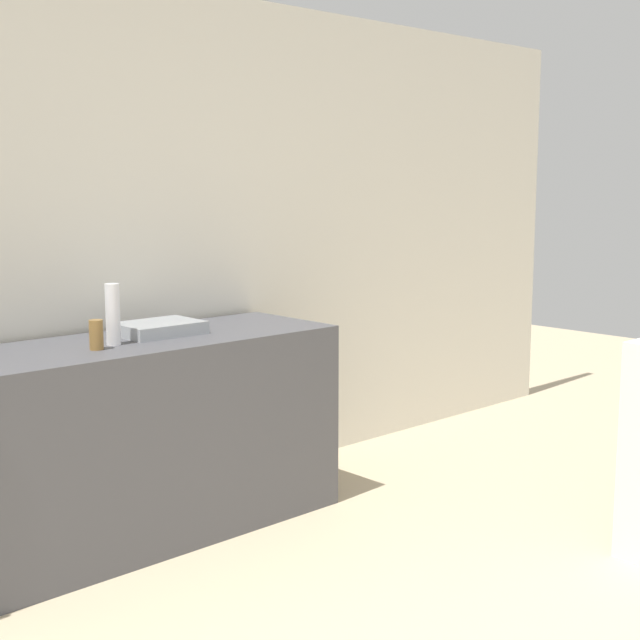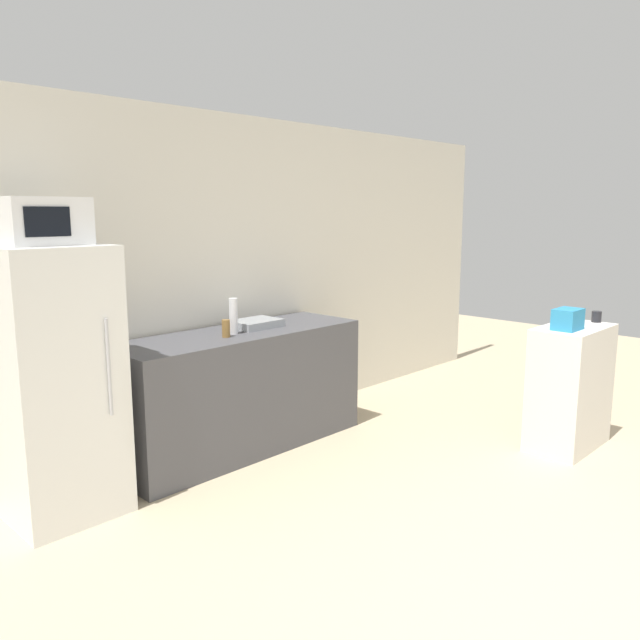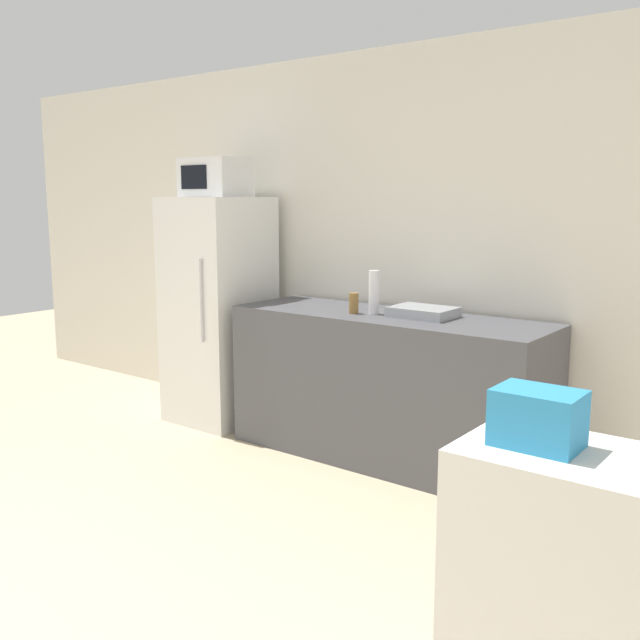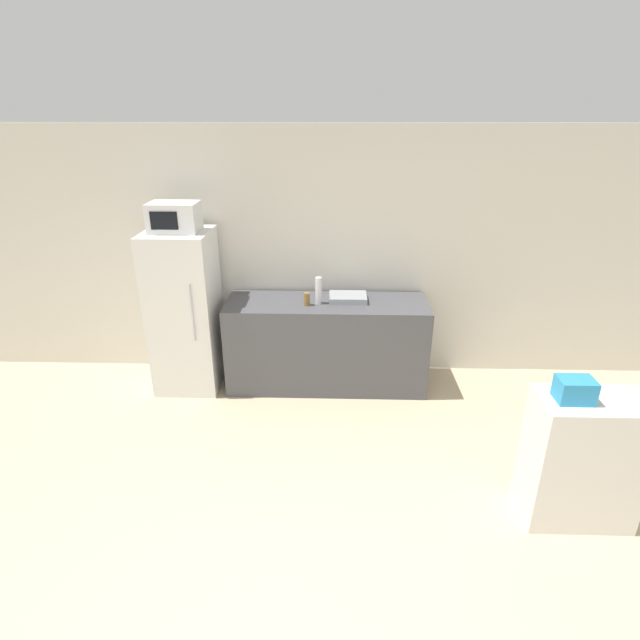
# 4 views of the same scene
# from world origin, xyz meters

# --- Properties ---
(wall_back) EXTENTS (8.00, 0.06, 2.60)m
(wall_back) POSITION_xyz_m (0.00, 3.38, 1.30)
(wall_back) COLOR silver
(wall_back) RESTS_ON ground_plane
(counter) EXTENTS (2.04, 0.66, 0.93)m
(counter) POSITION_xyz_m (0.25, 2.99, 0.46)
(counter) COLOR #4C4C51
(counter) RESTS_ON ground_plane
(sink_basin) EXTENTS (0.38, 0.28, 0.06)m
(sink_basin) POSITION_xyz_m (0.46, 3.05, 0.96)
(sink_basin) COLOR #9EA3A8
(sink_basin) RESTS_ON counter
(bottle_tall) EXTENTS (0.06, 0.06, 0.27)m
(bottle_tall) POSITION_xyz_m (0.16, 2.95, 1.06)
(bottle_tall) COLOR silver
(bottle_tall) RESTS_ON counter
(bottle_short) EXTENTS (0.06, 0.06, 0.13)m
(bottle_short) POSITION_xyz_m (0.05, 2.90, 0.99)
(bottle_short) COLOR olive
(bottle_short) RESTS_ON counter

